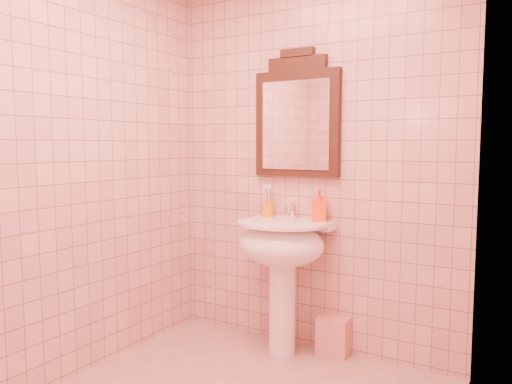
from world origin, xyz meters
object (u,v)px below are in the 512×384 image
Objects in this scene: pedestal_sink at (282,253)px; towel at (333,336)px; soap_dispenser at (319,205)px; mirror at (297,118)px; toothbrush_cup at (267,209)px.

pedestal_sink is 3.55× the size of towel.
mirror is at bearing 141.13° from soap_dispenser.
pedestal_sink is at bearing -90.00° from mirror.
soap_dispenser is at bearing -164.86° from towel.
pedestal_sink is at bearing -37.64° from toothbrush_cup.
mirror is 1.43m from towel.
mirror reaches higher than pedestal_sink.
mirror is 0.59m from soap_dispenser.
pedestal_sink is 0.64m from towel.
toothbrush_cup reaches higher than pedestal_sink.
mirror is (0.00, 0.20, 0.86)m from pedestal_sink.
mirror reaches higher than toothbrush_cup.
toothbrush_cup is at bearing -177.04° from towel.
towel is at bearing 2.96° from toothbrush_cup.
toothbrush_cup is at bearing 142.36° from pedestal_sink.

